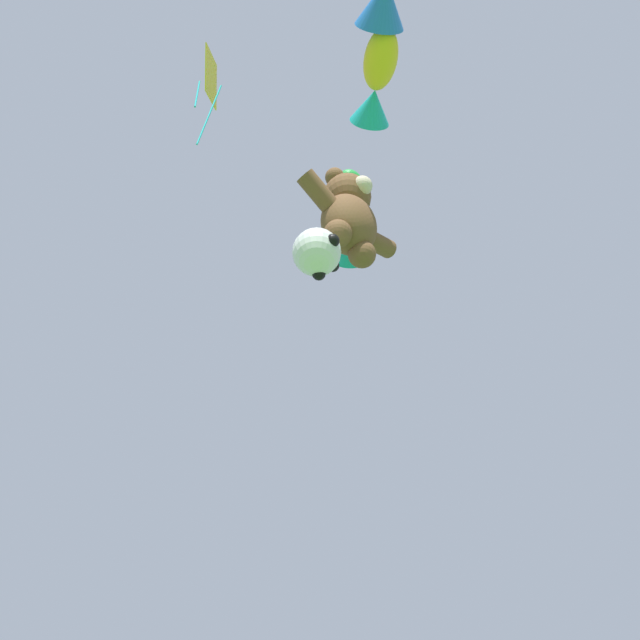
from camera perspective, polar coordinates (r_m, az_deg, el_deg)
teddy_bear_kite at (r=13.69m, az=2.31°, el=8.36°), size 2.48×1.09×2.51m
soccer_ball_kite at (r=11.88m, az=-0.24°, el=5.41°), size 0.90×0.90×0.83m
fish_kite_emerald at (r=15.57m, az=2.43°, el=7.92°), size 2.17×2.08×0.98m
fish_kite_goldfin at (r=14.80m, az=4.53°, el=18.36°), size 1.73×1.95×0.81m
diamond_kite at (r=14.44m, az=-8.78°, el=18.35°), size 0.99×0.91×3.16m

